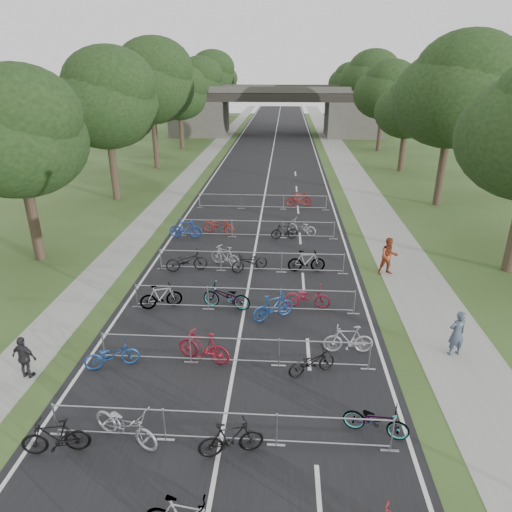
{
  "coord_description": "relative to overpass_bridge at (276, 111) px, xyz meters",
  "views": [
    {
      "loc": [
        1.59,
        -5.94,
        9.59
      ],
      "look_at": [
        0.29,
        14.43,
        1.1
      ],
      "focal_mm": 32.0,
      "sensor_mm": 36.0,
      "label": 1
    }
  ],
  "objects": [
    {
      "name": "bike_8",
      "position": [
        -4.17,
        -58.2,
        -3.05
      ],
      "size": [
        1.95,
        1.24,
        0.97
      ],
      "primitive_type": "imported",
      "rotation": [
        0.0,
        0.0,
        1.93
      ],
      "color": "navy",
      "rests_on": "ground"
    },
    {
      "name": "tree_left_6",
      "position": [
        -11.39,
        22.93,
        2.96
      ],
      "size": [
        6.72,
        6.72,
        10.25
      ],
      "color": "#33261C",
      "rests_on": "ground"
    },
    {
      "name": "bike_19",
      "position": [
        2.78,
        -49.82,
        -2.97
      ],
      "size": [
        1.91,
        0.68,
        1.13
      ],
      "primitive_type": "imported",
      "rotation": [
        0.0,
        0.0,
        1.65
      ],
      "color": "#989BA0",
      "rests_on": "ground"
    },
    {
      "name": "bike_10",
      "position": [
        2.64,
        -58.13,
        -3.08
      ],
      "size": [
        1.81,
        1.29,
        0.9
      ],
      "primitive_type": "imported",
      "rotation": [
        0.0,
        0.0,
        2.02
      ],
      "color": "black",
      "rests_on": "ground"
    },
    {
      "name": "tree_right_2",
      "position": [
        13.11,
        -25.07,
        2.41
      ],
      "size": [
        6.16,
        6.16,
        9.39
      ],
      "color": "#33261C",
      "rests_on": "ground"
    },
    {
      "name": "bike_11",
      "position": [
        4.01,
        -56.81,
        -2.99
      ],
      "size": [
        1.82,
        0.59,
        1.08
      ],
      "primitive_type": "imported",
      "rotation": [
        0.0,
        0.0,
        4.76
      ],
      "color": "#96949B",
      "rests_on": "ground"
    },
    {
      "name": "bike_15",
      "position": [
        2.69,
        -53.54,
        -3.03
      ],
      "size": [
        1.98,
        0.82,
        1.02
      ],
      "primitive_type": "imported",
      "rotation": [
        0.0,
        0.0,
        1.49
      ],
      "color": "maroon",
      "rests_on": "ground"
    },
    {
      "name": "barrier_row_5",
      "position": [
        0.0,
        -45.0,
        -2.99
      ],
      "size": [
        9.7,
        0.08,
        1.1
      ],
      "color": "#989BA0",
      "rests_on": "ground"
    },
    {
      "name": "tree_left_3",
      "position": [
        -11.39,
        -13.07,
        2.96
      ],
      "size": [
        6.72,
        6.72,
        10.25
      ],
      "color": "#33261C",
      "rests_on": "ground"
    },
    {
      "name": "overpass_bridge",
      "position": [
        0.0,
        0.0,
        0.0
      ],
      "size": [
        31.0,
        8.0,
        7.05
      ],
      "color": "#47443F",
      "rests_on": "ground"
    },
    {
      "name": "bike_20",
      "position": [
        -4.3,
        -45.34,
        -2.93
      ],
      "size": [
        2.02,
        0.65,
        1.2
      ],
      "primitive_type": "imported",
      "rotation": [
        0.0,
        0.0,
        1.53
      ],
      "color": "navy",
      "rests_on": "ground"
    },
    {
      "name": "bike_5",
      "position": [
        -2.58,
        -61.49,
        -2.97
      ],
      "size": [
        2.28,
        1.55,
        1.13
      ],
      "primitive_type": "imported",
      "rotation": [
        0.0,
        0.0,
        1.16
      ],
      "color": "gray",
      "rests_on": "ground"
    },
    {
      "name": "bike_23",
      "position": [
        2.7,
        -44.34,
        -3.04
      ],
      "size": [
        1.96,
        1.38,
        0.98
      ],
      "primitive_type": "imported",
      "rotation": [
        0.0,
        0.0,
        4.27
      ],
      "color": "#A09FA6",
      "rests_on": "ground"
    },
    {
      "name": "tree_right_5",
      "position": [
        13.11,
        10.93,
        2.41
      ],
      "size": [
        6.16,
        6.16,
        9.39
      ],
      "color": "#33261C",
      "rests_on": "ground"
    },
    {
      "name": "tree_left_5",
      "position": [
        -11.39,
        10.93,
        4.58
      ],
      "size": [
        8.4,
        8.4,
        12.81
      ],
      "color": "#33261C",
      "rests_on": "ground"
    },
    {
      "name": "pedestrian_c",
      "position": [
        -6.8,
        -58.93,
        -2.77
      ],
      "size": [
        0.95,
        0.54,
        1.53
      ],
      "primitive_type": "imported",
      "rotation": [
        0.0,
        0.0,
        2.94
      ],
      "color": "black",
      "rests_on": "ground"
    },
    {
      "name": "barrier_row_1",
      "position": [
        0.0,
        -61.4,
        -2.99
      ],
      "size": [
        9.7,
        0.08,
        1.1
      ],
      "color": "#989BA0",
      "rests_on": "ground"
    },
    {
      "name": "barrier_row_3",
      "position": [
        0.0,
        -54.0,
        -2.99
      ],
      "size": [
        9.7,
        0.08,
        1.1
      ],
      "color": "#989BA0",
      "rests_on": "ground"
    },
    {
      "name": "lane_markings",
      "position": [
        0.0,
        -15.0,
        -3.53
      ],
      "size": [
        0.12,
        140.0,
        0.0
      ],
      "primitive_type": "cube",
      "color": "silver",
      "rests_on": "ground"
    },
    {
      "name": "bike_14",
      "position": [
        1.24,
        -54.61,
        -2.97
      ],
      "size": [
        1.89,
        1.45,
        1.13
      ],
      "primitive_type": "imported",
      "rotation": [
        0.0,
        0.0,
        2.12
      ],
      "color": "navy",
      "rests_on": "ground"
    },
    {
      "name": "tree_left_1",
      "position": [
        -11.39,
        -37.07,
        3.77
      ],
      "size": [
        7.56,
        7.56,
        11.53
      ],
      "color": "#33261C",
      "rests_on": "ground"
    },
    {
      "name": "sidewalk_left",
      "position": [
        -7.5,
        -15.0,
        -3.53
      ],
      "size": [
        2.0,
        140.0,
        0.01
      ],
      "primitive_type": "cube",
      "color": "gray",
      "rests_on": "ground"
    },
    {
      "name": "sidewalk_right",
      "position": [
        8.0,
        -15.0,
        -3.53
      ],
      "size": [
        3.0,
        140.0,
        0.01
      ],
      "primitive_type": "cube",
      "color": "gray",
      "rests_on": "ground"
    },
    {
      "name": "bike_13",
      "position": [
        -0.77,
        -53.84,
        -2.99
      ],
      "size": [
        2.19,
        1.12,
        1.09
      ],
      "primitive_type": "imported",
      "rotation": [
        0.0,
        0.0,
        4.51
      ],
      "color": "#989BA0",
      "rests_on": "ground"
    },
    {
      "name": "bike_12",
      "position": [
        -3.55,
        -53.98,
        -2.99
      ],
      "size": [
        1.86,
        1.1,
        1.08
      ],
      "primitive_type": "imported",
      "rotation": [
        0.0,
        0.0,
        1.92
      ],
      "color": "#989BA0",
      "rests_on": "ground"
    },
    {
      "name": "bike_17",
      "position": [
        -1.39,
        -49.32,
        -3.0
      ],
      "size": [
        1.82,
        1.29,
        1.07
      ],
      "primitive_type": "imported",
      "rotation": [
        0.0,
        0.0,
        4.22
      ],
      "color": "#99989F",
      "rests_on": "ground"
    },
    {
      "name": "bike_7",
      "position": [
        4.3,
        -60.78,
        -3.05
      ],
      "size": [
        1.93,
        1.12,
        0.96
      ],
      "primitive_type": "imported",
      "rotation": [
        0.0,
        0.0,
        1.29
      ],
      "color": "#989BA0",
      "rests_on": "ground"
    },
    {
      "name": "tree_left_0",
      "position": [
        -11.39,
        -49.07,
        2.96
      ],
      "size": [
        6.72,
        6.72,
        10.25
      ],
      "color": "#33261C",
      "rests_on": "ground"
    },
    {
      "name": "tree_left_4",
      "position": [
        -11.39,
        -1.07,
        3.77
      ],
      "size": [
        7.56,
        7.56,
        11.53
      ],
      "color": "#33261C",
      "rests_on": "ground"
    },
    {
      "name": "tree_left_2",
      "position": [
        -11.39,
        -25.07,
        4.58
      ],
      "size": [
        8.4,
        8.4,
        12.81
      ],
      "color": "#33261C",
      "rests_on": "ground"
    },
    {
      "name": "bike_4",
      "position": [
        -4.3,
        -62.01,
        -3.0
      ],
      "size": [
        1.85,
        0.85,
        1.07
      ],
      "primitive_type": "imported",
      "rotation": [
        0.0,
        0.0,
        4.91
      ],
      "color": "black",
      "rests_on": "ground"
    },
    {
      "name": "tree_right_6",
      "position": [
        13.11,
        22.93,
        3.39
      ],
      "size": [
        7.17,
        7.17,
        10.93
      ],
      "color": "#33261C",
      "rests_on": "ground"
    },
    {
      "name": "barrier_row_2",
      "position": [
        0.0,
        -57.8,
        -2.99
      ],
      "size": [
        9.7,
        0.08,
        1.1
      ],
      "color": "#989BA0",
      "rests_on": "ground"
    },
    {
      "name": "tree_right_1",
      "position": [
        13.11,
        -37.07,
        4.37
      ],
      "size": [
        8.18,
        8.18,
        12.47
      ],
      "color": "#33261C",
      "rests_on": "ground"
    },
    {
      "name": "barrier_row_4",
      "position": [
        0.0,
        -50.0,
        -2.99
      ],
      "size": [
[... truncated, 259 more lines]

